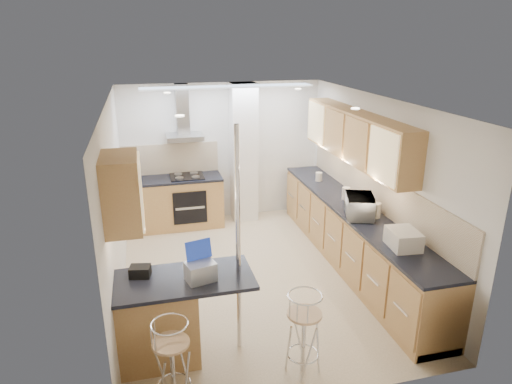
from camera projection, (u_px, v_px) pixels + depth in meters
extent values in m
plane|color=tan|center=(254.00, 276.00, 6.55)|extent=(4.80, 4.80, 0.00)
cube|color=silver|center=(223.00, 152.00, 8.33)|extent=(3.60, 0.04, 2.50)
cube|color=silver|center=(321.00, 285.00, 3.94)|extent=(3.60, 0.04, 2.50)
cube|color=silver|center=(115.00, 206.00, 5.72)|extent=(0.04, 4.80, 2.50)
cube|color=silver|center=(376.00, 184.00, 6.55)|extent=(0.04, 4.80, 2.50)
cube|color=white|center=(254.00, 101.00, 5.72)|extent=(3.60, 4.80, 0.02)
cube|color=#AC7945|center=(356.00, 136.00, 6.67)|extent=(0.34, 3.00, 0.72)
cube|color=#AC7945|center=(121.00, 192.00, 4.32)|extent=(0.34, 0.62, 0.72)
cube|color=beige|center=(374.00, 189.00, 6.57)|extent=(0.03, 4.40, 0.56)
cube|color=beige|center=(170.00, 159.00, 8.12)|extent=(1.70, 0.03, 0.56)
cube|color=white|center=(244.00, 153.00, 8.23)|extent=(0.45, 0.40, 2.50)
cube|color=#A8AAAD|center=(185.00, 137.00, 7.82)|extent=(0.62, 0.48, 0.08)
cube|color=#A8AAAD|center=(182.00, 110.00, 7.80)|extent=(0.22, 0.20, 0.88)
cylinder|color=silver|center=(238.00, 245.00, 4.69)|extent=(0.05, 0.05, 2.50)
cube|color=black|center=(190.00, 208.00, 7.88)|extent=(0.58, 0.02, 0.58)
cube|color=black|center=(187.00, 176.00, 8.00)|extent=(0.58, 0.50, 0.02)
cube|color=#D1B47D|center=(227.00, 87.00, 7.38)|extent=(2.80, 0.35, 0.02)
cube|color=#AC7945|center=(352.00, 238.00, 6.75)|extent=(0.60, 4.40, 0.88)
cube|color=black|center=(355.00, 209.00, 6.60)|extent=(0.63, 4.40, 0.04)
cube|color=#AC7945|center=(174.00, 203.00, 8.11)|extent=(1.70, 0.60, 0.88)
cube|color=black|center=(173.00, 179.00, 7.95)|extent=(1.70, 0.63, 0.04)
cube|color=#AC7945|center=(184.00, 319.00, 4.81)|extent=(1.35, 0.62, 0.90)
cube|color=black|center=(182.00, 280.00, 4.66)|extent=(1.47, 0.72, 0.04)
imported|color=white|center=(360.00, 206.00, 6.22)|extent=(0.52, 0.62, 0.30)
cube|color=#A0A4A8|center=(201.00, 271.00, 4.59)|extent=(0.33, 0.28, 0.20)
cube|color=black|center=(140.00, 271.00, 4.67)|extent=(0.23, 0.19, 0.11)
cylinder|color=beige|center=(346.00, 193.00, 6.90)|extent=(0.14, 0.14, 0.19)
cylinder|color=beige|center=(319.00, 177.00, 7.76)|extent=(0.11, 0.11, 0.15)
cylinder|color=beige|center=(376.00, 210.00, 6.21)|extent=(0.16, 0.16, 0.21)
cylinder|color=white|center=(366.00, 215.00, 6.13)|extent=(0.10, 0.10, 0.14)
cube|color=beige|center=(403.00, 239.00, 5.34)|extent=(0.36, 0.43, 0.21)
cylinder|color=#A8AAAD|center=(135.00, 176.00, 7.68)|extent=(0.16, 0.16, 0.22)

